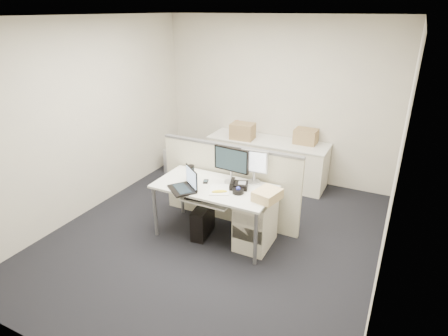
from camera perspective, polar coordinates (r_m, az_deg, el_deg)
The scene contains 29 objects.
floor at distance 5.05m, azimuth -1.40°, elevation -10.26°, with size 4.00×4.50×0.01m, color black.
ceiling at distance 4.21m, azimuth -1.79°, elevation 22.16°, with size 4.00×4.50×0.01m, color white.
wall_back at distance 6.44m, azimuth 7.97°, elevation 10.19°, with size 4.00×0.02×2.70m, color #B7AEA0.
wall_front at distance 2.85m, azimuth -23.55°, elevation -9.01°, with size 4.00×0.02×2.70m, color #B7AEA0.
wall_left at distance 5.63m, azimuth -20.02°, elevation 7.12°, with size 0.02×4.50×2.70m, color #B7AEA0.
wall_right at distance 3.98m, azimuth 24.81°, elevation -0.05°, with size 0.02×4.50×2.70m, color #B7AEA0.
desk at distance 4.71m, azimuth -1.48°, elevation -3.45°, with size 1.50×0.75×0.73m.
keyboard_tray at distance 4.59m, azimuth -2.53°, elevation -4.84°, with size 0.62×0.32×0.02m, color silver.
drawer_pedestal at distance 4.71m, azimuth 4.83°, elevation -8.22°, with size 0.40×0.55×0.65m, color beige.
cubicle_partition at distance 5.12m, azimuth 0.86°, elevation -2.59°, with size 2.00×0.06×1.10m, color beige.
back_counter at distance 6.45m, azimuth 6.57°, elevation 1.04°, with size 2.00×0.60×0.72m, color beige.
monitor_main at distance 4.67m, azimuth 1.14°, elevation 0.40°, with size 0.47×0.18×0.47m, color black.
monitor_small at distance 4.70m, azimuth 4.62°, elevation 0.19°, with size 0.35×0.17×0.43m, color #B7B7BC.
laptop at distance 4.55m, azimuth -6.51°, elevation -1.85°, with size 0.35×0.27×0.27m, color black.
trackball at distance 4.49m, azimuth 2.17°, elevation -3.54°, with size 0.14×0.14×0.05m, color black.
desk_phone at distance 4.61m, azimuth 2.27°, elevation -2.67°, with size 0.22×0.18×0.07m, color black.
paper_stack at distance 4.57m, azimuth -0.69°, elevation -3.33°, with size 0.24×0.30×0.01m, color white.
sticky_pad at distance 4.60m, azimuth 0.49°, elevation -3.10°, with size 0.08×0.08×0.01m, color gold.
travel_mug at distance 4.82m, azimuth -5.07°, elevation -0.80°, with size 0.09×0.09×0.19m, color black.
banana at distance 4.49m, azimuth -0.71°, elevation -3.61°, with size 0.19×0.05×0.04m, color yellow.
cellphone at distance 4.78m, azimuth -2.80°, elevation -2.06°, with size 0.06×0.11×0.01m, color black.
manila_folders at distance 4.35m, azimuth 6.62°, elevation -4.11°, with size 0.25×0.32×0.12m, color tan.
keyboard at distance 4.57m, azimuth -3.33°, elevation -4.67°, with size 0.42×0.15×0.02m, color black.
pc_tower_desk at distance 4.96m, azimuth -3.25°, elevation -8.09°, with size 0.17×0.44×0.41m, color black.
pc_tower_spare_dark at distance 6.98m, azimuth -1.30°, elevation 1.77°, with size 0.20×0.49×0.46m, color black.
pc_tower_spare_silver at distance 6.97m, azimuth -7.57°, elevation 1.51°, with size 0.19×0.48×0.45m, color #B7B7BC.
cardboard_box_left at distance 6.32m, azimuth 2.85°, elevation 5.54°, with size 0.38×0.29×0.29m, color olive.
cardboard_box_right at distance 6.23m, azimuth 12.35°, elevation 4.64°, with size 0.36×0.28×0.26m, color olive.
red_binder at distance 6.40m, azimuth 1.86°, elevation 5.76°, with size 0.07×0.30×0.28m, color #AC1C17.
Camera 1 is at (1.98, -3.71, 2.77)m, focal length 30.00 mm.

